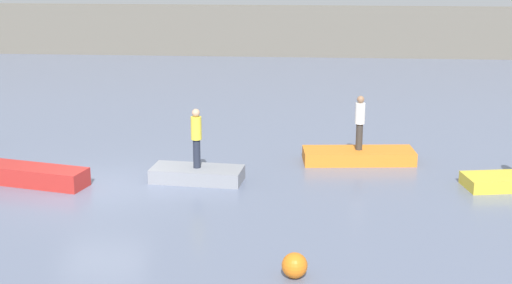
% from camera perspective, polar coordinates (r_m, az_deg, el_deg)
% --- Properties ---
extents(ground_plane, '(120.00, 120.00, 0.00)m').
position_cam_1_polar(ground_plane, '(22.51, -11.78, -3.42)').
color(ground_plane, slate).
extents(embankment_wall, '(80.00, 1.20, 3.10)m').
position_cam_1_polar(embankment_wall, '(47.39, -3.11, 8.53)').
color(embankment_wall, '#666056').
rests_on(embankment_wall, ground_plane).
extents(rowboat_red, '(3.62, 1.72, 0.55)m').
position_cam_1_polar(rowboat_red, '(23.27, -16.83, -2.44)').
color(rowboat_red, red).
rests_on(rowboat_red, ground_plane).
extents(rowboat_grey, '(2.84, 1.39, 0.43)m').
position_cam_1_polar(rowboat_grey, '(22.61, -4.52, -2.48)').
color(rowboat_grey, gray).
rests_on(rowboat_grey, ground_plane).
extents(rowboat_orange, '(3.71, 1.56, 0.43)m').
position_cam_1_polar(rowboat_orange, '(24.67, 7.85, -1.06)').
color(rowboat_orange, orange).
rests_on(rowboat_orange, ground_plane).
extents(person_white_shirt, '(0.32, 0.32, 1.80)m').
position_cam_1_polar(person_white_shirt, '(24.36, 7.95, 1.69)').
color(person_white_shirt, '#38332D').
rests_on(person_white_shirt, rowboat_orange).
extents(person_yellow_shirt, '(0.32, 0.32, 1.81)m').
position_cam_1_polar(person_yellow_shirt, '(22.27, -4.58, 0.53)').
color(person_yellow_shirt, '#232838').
rests_on(person_yellow_shirt, rowboat_grey).
extents(mooring_buoy, '(0.57, 0.57, 0.57)m').
position_cam_1_polar(mooring_buoy, '(16.31, 2.97, -9.41)').
color(mooring_buoy, orange).
rests_on(mooring_buoy, ground_plane).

